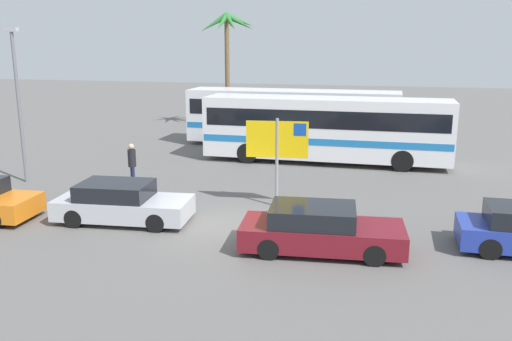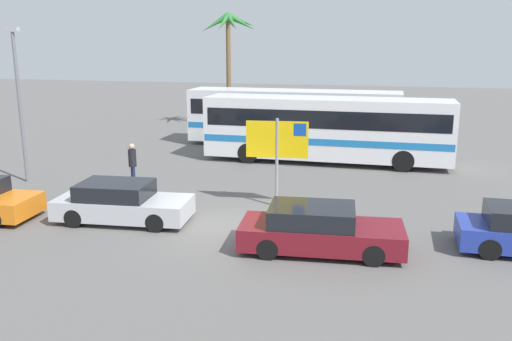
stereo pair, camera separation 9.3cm
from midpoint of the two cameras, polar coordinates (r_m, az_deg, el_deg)
name	(u,v)px [view 2 (the right image)]	position (r m, az deg, el deg)	size (l,w,h in m)	color
ground	(227,227)	(17.25, -3.00, -6.08)	(120.00, 120.00, 0.00)	#605E5B
bus_front_coach	(327,127)	(26.37, 7.63, 4.67)	(11.86, 2.49, 3.17)	white
bus_rear_coach	(293,115)	(30.41, 4.10, 5.91)	(11.86, 2.49, 3.17)	white
ferry_sign	(278,143)	(18.86, 2.54, 2.95)	(2.19, 0.29, 3.20)	gray
car_silver	(121,203)	(18.15, -14.02, -3.36)	(4.53, 2.19, 1.32)	#B7BABF
car_maroon	(319,230)	(15.24, 6.89, -6.30)	(4.71, 2.23, 1.32)	maroon
pedestrian_by_bus	(132,162)	(22.16, -12.92, 0.94)	(0.32, 0.32, 1.83)	#1E2347
lamp_post_left_side	(19,99)	(24.21, -23.84, 6.98)	(0.56, 0.20, 6.37)	slate
palm_tree_seaside	(229,33)	(37.06, -2.85, 14.40)	(3.82, 3.96, 7.74)	brown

